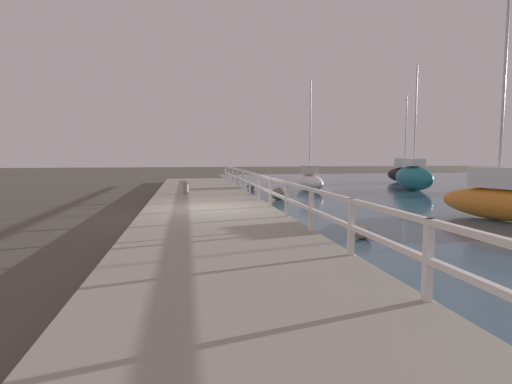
{
  "coord_description": "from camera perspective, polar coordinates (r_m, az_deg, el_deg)",
  "views": [
    {
      "loc": [
        -0.77,
        -13.6,
        2.09
      ],
      "look_at": [
        0.98,
        -3.6,
        1.16
      ],
      "focal_mm": 28.0,
      "sensor_mm": 36.0,
      "label": 1
    }
  ],
  "objects": [
    {
      "name": "boulder_water_edge",
      "position": [
        24.47,
        -0.69,
        0.82
      ],
      "size": [
        0.55,
        0.49,
        0.41
      ],
      "color": "#666056",
      "rests_on": "ground"
    },
    {
      "name": "boulder_downstream",
      "position": [
        10.39,
        14.94,
        -5.54
      ],
      "size": [
        0.47,
        0.42,
        0.35
      ],
      "color": "gray",
      "rests_on": "ground"
    },
    {
      "name": "sailboat_orange",
      "position": [
        15.09,
        31.27,
        -0.79
      ],
      "size": [
        2.09,
        4.07,
        7.29
      ],
      "rotation": [
        0.0,
        0.0,
        0.3
      ],
      "color": "orange",
      "rests_on": "water_surface"
    },
    {
      "name": "dock_walkway",
      "position": [
        13.76,
        -6.63,
        -2.9
      ],
      "size": [
        4.46,
        36.0,
        0.3
      ],
      "color": "gray",
      "rests_on": "ground"
    },
    {
      "name": "railing",
      "position": [
        13.95,
        2.1,
        0.72
      ],
      "size": [
        0.1,
        32.5,
        1.03
      ],
      "color": "white",
      "rests_on": "dock_walkway"
    },
    {
      "name": "boulder_far_strip",
      "position": [
        18.82,
        3.35,
        -0.25
      ],
      "size": [
        0.78,
        0.7,
        0.59
      ],
      "color": "#666056",
      "rests_on": "ground"
    },
    {
      "name": "sailboat_black",
      "position": [
        33.01,
        20.46,
        2.6
      ],
      "size": [
        2.18,
        3.4,
        6.76
      ],
      "rotation": [
        0.0,
        0.0,
        0.34
      ],
      "color": "black",
      "rests_on": "water_surface"
    },
    {
      "name": "sailboat_white",
      "position": [
        24.2,
        7.68,
        1.69
      ],
      "size": [
        1.18,
        3.61,
        6.49
      ],
      "rotation": [
        0.0,
        0.0,
        0.06
      ],
      "color": "white",
      "rests_on": "water_surface"
    },
    {
      "name": "ground_plane",
      "position": [
        13.79,
        -6.62,
        -3.51
      ],
      "size": [
        120.0,
        120.0,
        0.0
      ],
      "primitive_type": "plane",
      "color": "#4C473D"
    },
    {
      "name": "mooring_bollard",
      "position": [
        18.85,
        -9.99,
        0.65
      ],
      "size": [
        0.24,
        0.24,
        0.62
      ],
      "color": "gray",
      "rests_on": "dock_walkway"
    },
    {
      "name": "sailboat_teal",
      "position": [
        25.87,
        21.57,
        2.06
      ],
      "size": [
        1.33,
        4.01,
        7.46
      ],
      "rotation": [
        0.0,
        0.0,
        -0.05
      ],
      "color": "#1E707A",
      "rests_on": "water_surface"
    }
  ]
}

